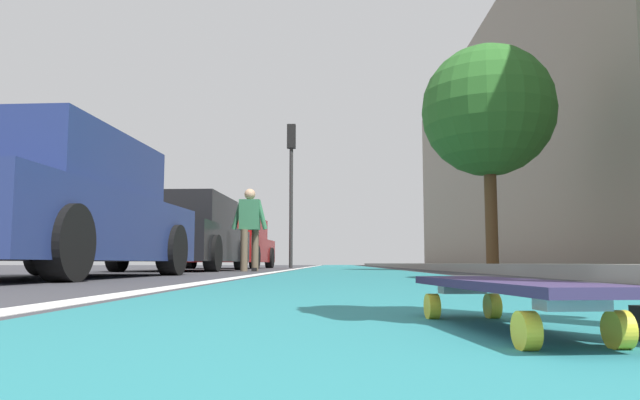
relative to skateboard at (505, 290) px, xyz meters
The scene contains 12 objects.
ground_plane 8.99m from the skateboard, ahead, with size 80.00×80.00×0.00m, color #38383D.
bike_lane_paint 22.99m from the skateboard, ahead, with size 56.00×2.32×0.00m, color #237075.
lane_stripe_white 19.04m from the skateboard, ahead, with size 52.00×0.16×0.01m, color silver.
sidewalk_curb 17.32m from the skateboard, 11.28° to the right, with size 52.00×3.20×0.14m, color #9E9B93.
building_facade 22.53m from the skateboard, 17.14° to the right, with size 40.00×1.20×10.29m, color gray.
skateboard is the anchor object (origin of this frame).
parked_car_near 5.88m from the skateboard, 34.76° to the left, with size 4.50×2.04×1.48m.
parked_car_mid 11.20m from the skateboard, 17.61° to the left, with size 4.44×2.05×1.49m.
parked_car_far 16.95m from the skateboard, 11.71° to the left, with size 4.34×2.19×1.48m.
traffic_light 18.62m from the skateboard, ahead, with size 0.33×0.28×4.74m.
street_tree_mid 12.47m from the skateboard, 14.41° to the right, with size 2.90×2.90×4.94m.
pedestrian_distant 10.32m from the skateboard, 11.29° to the left, with size 0.44×0.69×1.58m.
Camera 1 is at (-0.37, 0.28, 0.15)m, focal length 33.84 mm.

